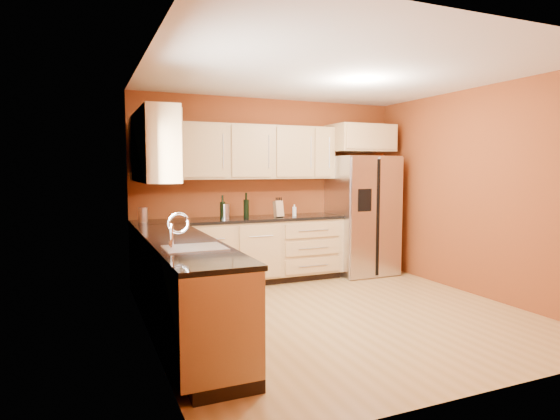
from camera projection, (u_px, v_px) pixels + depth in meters
The scene contains 23 objects.
floor at pixel (338, 314), 5.14m from camera, with size 4.00×4.00×0.00m, color #AF8343.
ceiling at pixel (340, 73), 4.92m from camera, with size 4.00×4.00×0.00m, color silver.
wall_back at pixel (270, 189), 6.86m from camera, with size 4.00×0.04×2.60m, color brown.
wall_front at pixel (487, 211), 3.20m from camera, with size 4.00×0.04×2.60m, color brown.
wall_left at pixel (148, 201), 4.25m from camera, with size 0.04×4.00×2.60m, color brown.
wall_right at pixel (479, 192), 5.81m from camera, with size 0.04×4.00×2.60m, color brown.
base_cabinets_back at pixel (241, 252), 6.45m from camera, with size 2.90×0.60×0.88m, color tan.
base_cabinets_left at pixel (183, 290), 4.44m from camera, with size 0.60×2.80×0.88m, color tan.
countertop_back at pixel (241, 219), 6.40m from camera, with size 2.90×0.62×0.04m, color black.
countertop_left at pixel (183, 242), 4.41m from camera, with size 0.62×2.80×0.04m, color black.
upper_cabinets_back at pixel (258, 152), 6.57m from camera, with size 2.30×0.33×0.75m, color tan.
upper_cabinets_left at pixel (154, 146), 4.93m from camera, with size 0.33×1.35×0.75m, color tan.
corner_upper_cabinet at pixel (156, 150), 5.86m from camera, with size 0.62×0.33×0.75m, color tan.
over_fridge_cabinet at pixel (360, 138), 7.05m from camera, with size 0.92×0.60×0.40m, color tan.
refrigerator at pixel (362, 215), 7.08m from camera, with size 0.90×0.75×1.78m, color silver.
window at pixel (158, 174), 3.78m from camera, with size 0.03×0.90×1.00m, color white.
sink_faucet at pixel (194, 231), 3.93m from camera, with size 0.50×0.42×0.30m, color white, non-canonical shape.
canister_left at pixel (143, 215), 5.87m from camera, with size 0.12×0.12×0.19m, color silver.
canister_right at pixel (225, 211), 6.26m from camera, with size 0.12×0.12×0.20m, color silver.
wine_bottle_a at pixel (223, 207), 6.22m from camera, with size 0.07×0.07×0.32m, color black, non-canonical shape.
wine_bottle_b at pixel (246, 205), 6.41m from camera, with size 0.08×0.08×0.35m, color black, non-canonical shape.
knife_block at pixel (278, 209), 6.53m from camera, with size 0.11×0.10×0.22m, color #AB7F53.
soap_dispenser at pixel (294, 210), 6.64m from camera, with size 0.06×0.06×0.17m, color white.
Camera 1 is at (-2.56, -4.37, 1.59)m, focal length 30.00 mm.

